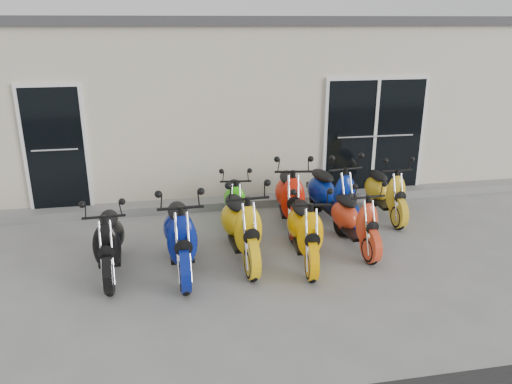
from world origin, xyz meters
TOP-DOWN VIEW (x-y plane):
  - ground at (0.00, 0.00)m, footprint 80.00×80.00m
  - building at (0.00, 5.20)m, footprint 14.00×6.00m
  - roof_cap at (0.00, 5.20)m, footprint 14.20×6.20m
  - front_step at (0.00, 2.02)m, footprint 14.00×0.40m
  - door_left at (-3.20, 2.17)m, footprint 1.07×0.08m
  - door_right at (2.60, 2.17)m, footprint 2.02×0.08m
  - scooter_front_black at (-2.17, -0.28)m, footprint 0.68×1.68m
  - scooter_front_blue at (-1.22, -0.37)m, footprint 0.71×1.84m
  - scooter_front_orange_a at (-0.36, -0.19)m, footprint 0.77×1.85m
  - scooter_front_orange_b at (0.51, -0.41)m, footprint 0.81×1.75m
  - scooter_front_red at (1.37, -0.11)m, footprint 0.68×1.62m
  - scooter_back_green at (-0.27, 1.03)m, footprint 0.73×1.59m
  - scooter_back_red at (0.62, 0.89)m, footprint 0.92×1.90m
  - scooter_back_blue at (1.35, 0.90)m, footprint 0.90×1.88m
  - scooter_back_yellow at (2.36, 0.99)m, footprint 0.59×1.62m

SIDE VIEW (x-z plane):
  - ground at x=0.00m, z-range 0.00..0.00m
  - front_step at x=0.00m, z-range 0.00..0.15m
  - scooter_back_green at x=-0.27m, z-range 0.00..1.13m
  - scooter_front_red at x=1.37m, z-range 0.00..1.17m
  - scooter_back_yellow at x=2.36m, z-range 0.00..1.19m
  - scooter_front_black at x=-2.17m, z-range 0.00..1.22m
  - scooter_front_orange_b at x=0.51m, z-range 0.00..1.25m
  - scooter_back_blue at x=1.35m, z-range 0.00..1.33m
  - scooter_front_orange_a at x=-0.36m, z-range 0.00..1.34m
  - scooter_back_red at x=0.62m, z-range 0.00..1.34m
  - scooter_front_blue at x=-1.22m, z-range 0.00..1.34m
  - door_left at x=-3.20m, z-range 0.15..2.37m
  - door_right at x=2.60m, z-range 0.15..2.37m
  - building at x=0.00m, z-range 0.00..3.20m
  - roof_cap at x=0.00m, z-range 3.20..3.36m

